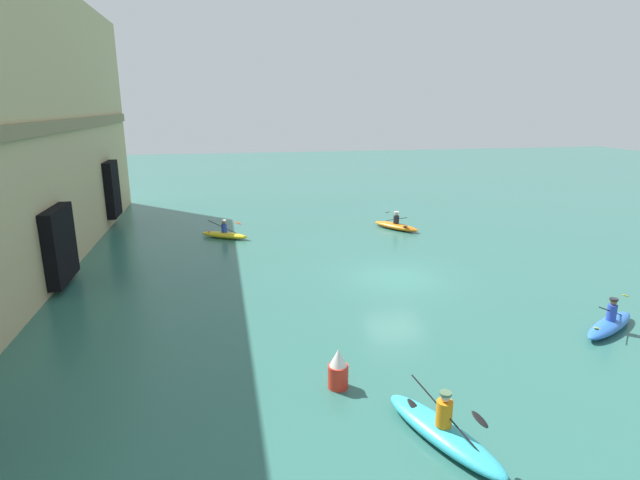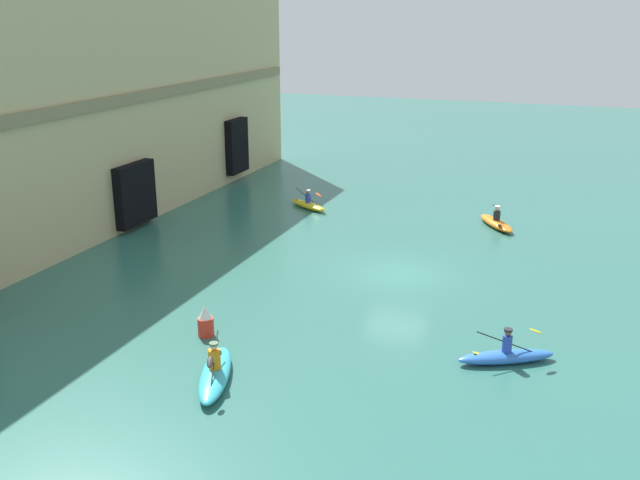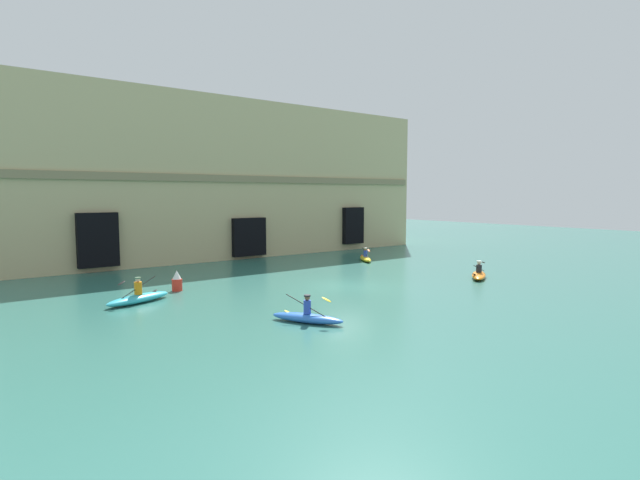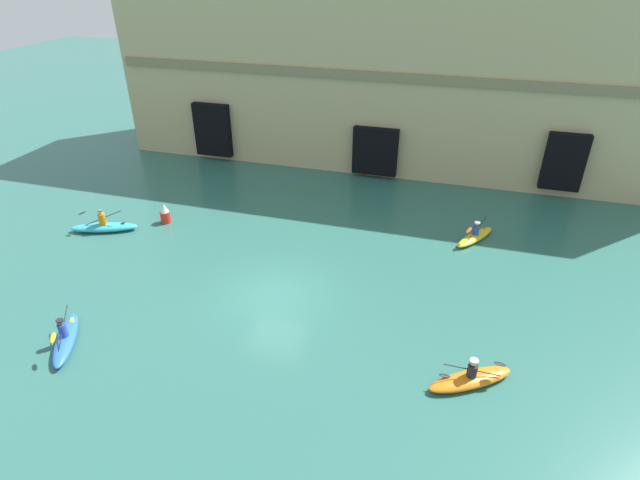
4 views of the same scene
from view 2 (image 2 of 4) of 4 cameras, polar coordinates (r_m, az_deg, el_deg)
The scene contains 7 objects.
ground_plane at distance 29.72m, azimuth 6.23°, elevation -2.66°, with size 120.00×120.00×0.00m, color #2D665B.
cliff_bluff at distance 38.20m, azimuth -19.77°, elevation 10.77°, with size 36.22×8.02×12.68m.
kayak_orange at distance 36.87m, azimuth 13.92°, elevation 1.38°, with size 3.05×2.39×1.08m.
kayak_cyan at distance 21.47m, azimuth -8.38°, elevation -10.49°, with size 3.52×1.97×1.23m.
kayak_yellow at distance 39.17m, azimuth -0.96°, elevation 2.87°, with size 2.09×2.81×1.04m.
kayak_blue at distance 23.00m, azimuth 14.66°, elevation -8.93°, with size 2.09×3.03×1.13m.
marker_buoy at distance 24.17m, azimuth -9.14°, elevation -6.46°, with size 0.54×0.54×1.11m.
Camera 2 is at (-27.02, -6.70, 10.40)m, focal length 40.00 mm.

